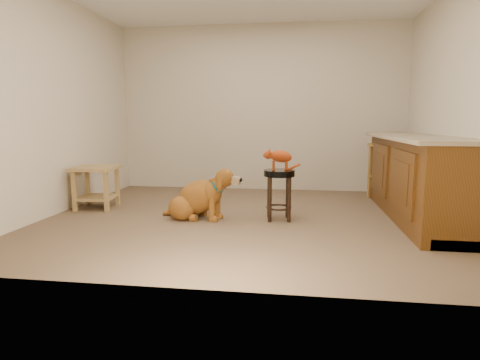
# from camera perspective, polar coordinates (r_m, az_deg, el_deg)

# --- Properties ---
(floor) EXTENTS (4.50, 4.00, 0.01)m
(floor) POSITION_cam_1_polar(r_m,az_deg,el_deg) (4.62, 0.63, -5.42)
(floor) COLOR brown
(floor) RESTS_ON ground
(room_shell) EXTENTS (4.54, 4.04, 2.62)m
(room_shell) POSITION_cam_1_polar(r_m,az_deg,el_deg) (4.52, 0.67, 15.67)
(room_shell) COLOR #B9AD95
(room_shell) RESTS_ON ground
(cabinet_run) EXTENTS (0.70, 2.56, 0.94)m
(cabinet_run) POSITION_cam_1_polar(r_m,az_deg,el_deg) (4.99, 23.87, 0.03)
(cabinet_run) COLOR #4E2C0D
(cabinet_run) RESTS_ON ground
(padded_stool) EXTENTS (0.34, 0.34, 0.57)m
(padded_stool) POSITION_cam_1_polar(r_m,az_deg,el_deg) (4.48, 5.58, -0.66)
(padded_stool) COLOR black
(padded_stool) RESTS_ON ground
(wood_stool) EXTENTS (0.54, 0.54, 0.79)m
(wood_stool) POSITION_cam_1_polar(r_m,az_deg,el_deg) (5.99, 20.24, 1.24)
(wood_stool) COLOR brown
(wood_stool) RESTS_ON ground
(side_table) EXTENTS (0.57, 0.57, 0.54)m
(side_table) POSITION_cam_1_polar(r_m,az_deg,el_deg) (5.40, -19.78, -0.10)
(side_table) COLOR olive
(side_table) RESTS_ON ground
(golden_retriever) EXTENTS (0.97, 0.53, 0.63)m
(golden_retriever) POSITION_cam_1_polar(r_m,az_deg,el_deg) (4.57, -5.90, -2.62)
(golden_retriever) COLOR brown
(golden_retriever) RESTS_ON ground
(tabby_kitten) EXTENTS (0.42, 0.19, 0.27)m
(tabby_kitten) POSITION_cam_1_polar(r_m,az_deg,el_deg) (4.45, 5.51, 3.28)
(tabby_kitten) COLOR #95330E
(tabby_kitten) RESTS_ON padded_stool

